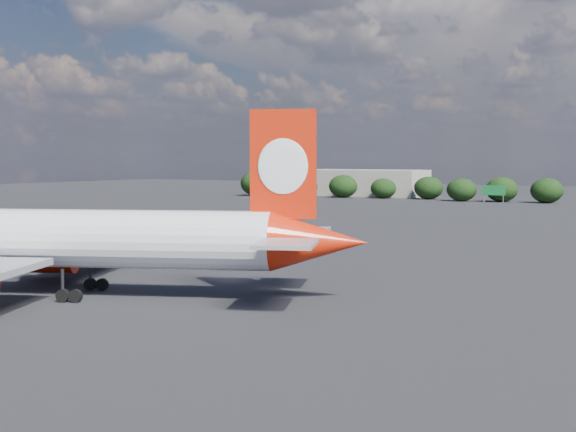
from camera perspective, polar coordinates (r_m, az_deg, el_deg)
The scene contains 4 objects.
ground at distance 100.88m, azimuth 5.98°, elevation -2.49°, with size 500.00×500.00×0.00m, color black.
qantas_airliner at distance 69.72m, azimuth -15.05°, elevation -1.68°, with size 45.64×43.94×15.53m.
terminal_building at distance 247.43m, azimuth 4.94°, elevation 2.37°, with size 42.00×16.00×8.00m.
highway_sign at distance 215.76m, azimuth 14.42°, elevation 1.77°, with size 6.00×0.30×4.50m.
Camera 1 is at (41.39, -31.25, 11.65)m, focal length 50.00 mm.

